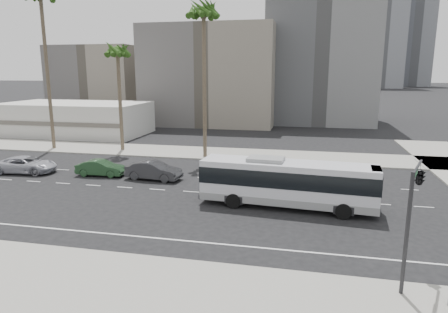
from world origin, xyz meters
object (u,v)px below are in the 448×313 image
(city_bus, at_px, (287,182))
(car_a, at_px, (154,170))
(car_b, at_px, (101,168))
(traffic_signal, at_px, (419,179))
(palm_mid, at_px, (117,53))
(car_c, at_px, (26,165))
(palm_near, at_px, (204,15))

(city_bus, relative_size, car_a, 2.47)
(car_b, bearing_deg, traffic_signal, -121.93)
(palm_mid, bearing_deg, traffic_signal, -42.12)
(car_a, height_order, car_c, car_a)
(car_a, bearing_deg, car_b, 92.87)
(city_bus, height_order, car_c, city_bus)
(car_c, relative_size, palm_mid, 0.44)
(car_b, xyz_separation_m, palm_mid, (-3.58, 11.82, 11.24))
(car_a, distance_m, palm_mid, 18.74)
(car_a, xyz_separation_m, car_b, (-5.50, 0.22, -0.10))
(car_c, height_order, palm_near, palm_near)
(car_a, xyz_separation_m, palm_mid, (-9.08, 12.03, 11.14))
(city_bus, height_order, car_a, city_bus)
(car_a, height_order, palm_near, palm_near)
(city_bus, xyz_separation_m, palm_near, (-10.32, 15.29, 13.88))
(car_c, relative_size, palm_near, 0.34)
(city_bus, relative_size, palm_mid, 0.97)
(palm_near, bearing_deg, car_c, -145.94)
(car_b, distance_m, car_c, 7.83)
(car_a, distance_m, traffic_signal, 23.80)
(car_c, height_order, palm_mid, palm_mid)
(car_a, xyz_separation_m, traffic_signal, (19.18, -13.53, 3.93))
(traffic_signal, bearing_deg, palm_mid, 157.39)
(palm_mid, bearing_deg, city_bus, -38.41)
(car_c, bearing_deg, traffic_signal, -117.48)
(city_bus, bearing_deg, palm_mid, 146.18)
(city_bus, bearing_deg, car_a, 162.41)
(car_b, xyz_separation_m, car_c, (-7.81, -0.53, 0.05))
(car_a, distance_m, palm_near, 18.21)
(car_a, bearing_deg, palm_near, -7.18)
(traffic_signal, bearing_deg, palm_near, 145.11)
(palm_near, bearing_deg, traffic_signal, -54.41)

